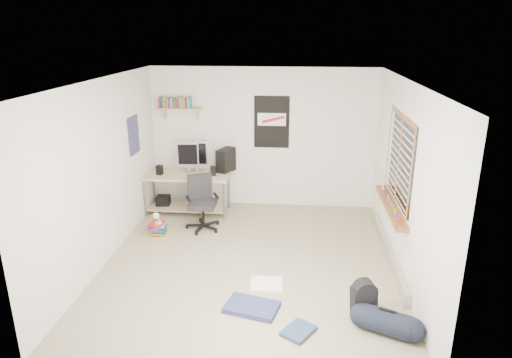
# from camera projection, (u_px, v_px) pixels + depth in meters

# --- Properties ---
(floor) EXTENTS (4.00, 4.50, 0.01)m
(floor) POSITION_uv_depth(u_px,v_px,m) (250.00, 262.00, 6.40)
(floor) COLOR gray
(floor) RESTS_ON ground
(ceiling) EXTENTS (4.00, 4.50, 0.01)m
(ceiling) POSITION_uv_depth(u_px,v_px,m) (249.00, 81.00, 5.62)
(ceiling) COLOR white
(ceiling) RESTS_ON ground
(back_wall) EXTENTS (4.00, 0.01, 2.50)m
(back_wall) POSITION_uv_depth(u_px,v_px,m) (263.00, 138.00, 8.14)
(back_wall) COLOR silver
(back_wall) RESTS_ON ground
(left_wall) EXTENTS (0.01, 4.50, 2.50)m
(left_wall) POSITION_uv_depth(u_px,v_px,m) (103.00, 173.00, 6.19)
(left_wall) COLOR silver
(left_wall) RESTS_ON ground
(right_wall) EXTENTS (0.01, 4.50, 2.50)m
(right_wall) POSITION_uv_depth(u_px,v_px,m) (405.00, 182.00, 5.83)
(right_wall) COLOR silver
(right_wall) RESTS_ON ground
(desk) EXTENTS (1.64, 1.19, 0.68)m
(desk) POSITION_uv_depth(u_px,v_px,m) (188.00, 193.00, 8.03)
(desk) COLOR tan
(desk) RESTS_ON floor
(monitor_left) EXTENTS (0.38, 0.12, 0.41)m
(monitor_left) POSITION_uv_depth(u_px,v_px,m) (189.00, 162.00, 8.00)
(monitor_left) COLOR #AFAFB4
(monitor_left) RESTS_ON desk
(monitor_right) EXTENTS (0.39, 0.15, 0.42)m
(monitor_right) POSITION_uv_depth(u_px,v_px,m) (197.00, 161.00, 8.01)
(monitor_right) COLOR #A8A7AC
(monitor_right) RESTS_ON desk
(pc_tower) EXTENTS (0.32, 0.44, 0.42)m
(pc_tower) POSITION_uv_depth(u_px,v_px,m) (226.00, 160.00, 8.06)
(pc_tower) COLOR black
(pc_tower) RESTS_ON desk
(keyboard) EXTENTS (0.37, 0.19, 0.02)m
(keyboard) POSITION_uv_depth(u_px,v_px,m) (190.00, 177.00, 7.83)
(keyboard) COLOR black
(keyboard) RESTS_ON desk
(speaker_left) EXTENTS (0.12, 0.12, 0.19)m
(speaker_left) POSITION_uv_depth(u_px,v_px,m) (160.00, 171.00, 7.88)
(speaker_left) COLOR black
(speaker_left) RESTS_ON desk
(speaker_right) EXTENTS (0.11, 0.11, 0.18)m
(speaker_right) POSITION_uv_depth(u_px,v_px,m) (213.00, 172.00, 7.84)
(speaker_right) COLOR black
(speaker_right) RESTS_ON desk
(office_chair) EXTENTS (0.76, 0.76, 0.89)m
(office_chair) POSITION_uv_depth(u_px,v_px,m) (202.00, 200.00, 7.32)
(office_chair) COLOR black
(office_chair) RESTS_ON floor
(wall_shelf) EXTENTS (0.80, 0.22, 0.24)m
(wall_shelf) POSITION_uv_depth(u_px,v_px,m) (181.00, 109.00, 8.00)
(wall_shelf) COLOR tan
(wall_shelf) RESTS_ON back_wall
(poster_back_wall) EXTENTS (0.62, 0.03, 0.92)m
(poster_back_wall) POSITION_uv_depth(u_px,v_px,m) (272.00, 122.00, 8.01)
(poster_back_wall) COLOR black
(poster_back_wall) RESTS_ON back_wall
(poster_left_wall) EXTENTS (0.02, 0.42, 0.60)m
(poster_left_wall) POSITION_uv_depth(u_px,v_px,m) (134.00, 135.00, 7.24)
(poster_left_wall) COLOR navy
(poster_left_wall) RESTS_ON left_wall
(window) EXTENTS (0.10, 1.50, 1.26)m
(window) POSITION_uv_depth(u_px,v_px,m) (398.00, 160.00, 6.06)
(window) COLOR brown
(window) RESTS_ON right_wall
(baseboard_heater) EXTENTS (0.08, 2.50, 0.18)m
(baseboard_heater) POSITION_uv_depth(u_px,v_px,m) (389.00, 252.00, 6.48)
(baseboard_heater) COLOR #B7B2A8
(baseboard_heater) RESTS_ON floor
(backpack) EXTENTS (0.31, 0.27, 0.36)m
(backpack) POSITION_uv_depth(u_px,v_px,m) (364.00, 302.00, 5.10)
(backpack) COLOR black
(backpack) RESTS_ON floor
(duffel_bag) EXTENTS (0.36, 0.36, 0.53)m
(duffel_bag) POSITION_uv_depth(u_px,v_px,m) (386.00, 322.00, 4.86)
(duffel_bag) COLOR black
(duffel_bag) RESTS_ON floor
(tshirt) EXTENTS (0.43, 0.36, 0.04)m
(tshirt) POSITION_uv_depth(u_px,v_px,m) (267.00, 284.00, 5.80)
(tshirt) COLOR white
(tshirt) RESTS_ON floor
(jeans_a) EXTENTS (0.68, 0.52, 0.07)m
(jeans_a) POSITION_uv_depth(u_px,v_px,m) (252.00, 307.00, 5.30)
(jeans_a) COLOR navy
(jeans_a) RESTS_ON floor
(jeans_b) EXTENTS (0.41, 0.44, 0.04)m
(jeans_b) POSITION_uv_depth(u_px,v_px,m) (298.00, 331.00, 4.90)
(jeans_b) COLOR navy
(jeans_b) RESTS_ON floor
(book_stack) EXTENTS (0.53, 0.45, 0.33)m
(book_stack) POSITION_uv_depth(u_px,v_px,m) (158.00, 225.00, 7.22)
(book_stack) COLOR brown
(book_stack) RESTS_ON floor
(desk_lamp) EXTENTS (0.17, 0.21, 0.18)m
(desk_lamp) POSITION_uv_depth(u_px,v_px,m) (158.00, 212.00, 7.13)
(desk_lamp) COLOR silver
(desk_lamp) RESTS_ON book_stack
(subwoofer) EXTENTS (0.25, 0.25, 0.26)m
(subwoofer) POSITION_uv_depth(u_px,v_px,m) (163.00, 203.00, 8.17)
(subwoofer) COLOR black
(subwoofer) RESTS_ON floor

